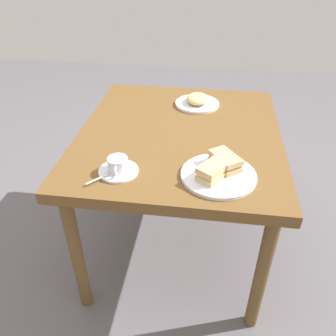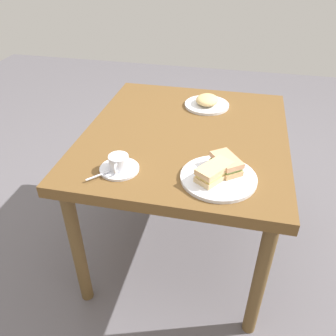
{
  "view_description": "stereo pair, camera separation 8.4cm",
  "coord_description": "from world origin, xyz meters",
  "px_view_note": "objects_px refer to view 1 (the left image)",
  "views": [
    {
      "loc": [
        -1.39,
        -0.13,
        1.49
      ],
      "look_at": [
        -0.34,
        0.01,
        0.75
      ],
      "focal_mm": 36.83,
      "sensor_mm": 36.0,
      "label": 1
    },
    {
      "loc": [
        -1.37,
        -0.22,
        1.49
      ],
      "look_at": [
        -0.34,
        0.01,
        0.75
      ],
      "focal_mm": 36.83,
      "sensor_mm": 36.0,
      "label": 2
    }
  ],
  "objects_px": {
    "sandwich_front": "(215,170)",
    "spoon": "(102,177)",
    "sandwich_plate": "(218,175)",
    "coffee_saucer": "(119,171)",
    "coffee_cup": "(118,164)",
    "dining_table": "(179,146)",
    "side_plate": "(197,104)",
    "sandwich_back": "(225,161)"
  },
  "relations": [
    {
      "from": "sandwich_front",
      "to": "spoon",
      "type": "bearing_deg",
      "value": 98.61
    },
    {
      "from": "sandwich_plate",
      "to": "coffee_saucer",
      "type": "relative_size",
      "value": 1.86
    },
    {
      "from": "coffee_cup",
      "to": "dining_table",
      "type": "bearing_deg",
      "value": -29.06
    },
    {
      "from": "dining_table",
      "to": "side_plate",
      "type": "bearing_deg",
      "value": -11.52
    },
    {
      "from": "sandwich_front",
      "to": "coffee_cup",
      "type": "relative_size",
      "value": 1.56
    },
    {
      "from": "coffee_cup",
      "to": "spoon",
      "type": "bearing_deg",
      "value": 137.29
    },
    {
      "from": "spoon",
      "to": "side_plate",
      "type": "distance_m",
      "value": 0.77
    },
    {
      "from": "sandwich_back",
      "to": "sandwich_front",
      "type": "bearing_deg",
      "value": 149.02
    },
    {
      "from": "sandwich_back",
      "to": "sandwich_plate",
      "type": "bearing_deg",
      "value": 156.41
    },
    {
      "from": "sandwich_back",
      "to": "spoon",
      "type": "height_order",
      "value": "sandwich_back"
    },
    {
      "from": "coffee_cup",
      "to": "side_plate",
      "type": "relative_size",
      "value": 0.44
    },
    {
      "from": "sandwich_plate",
      "to": "sandwich_front",
      "type": "xyz_separation_m",
      "value": [
        -0.01,
        0.02,
        0.03
      ]
    },
    {
      "from": "sandwich_front",
      "to": "side_plate",
      "type": "bearing_deg",
      "value": 9.33
    },
    {
      "from": "dining_table",
      "to": "side_plate",
      "type": "distance_m",
      "value": 0.31
    },
    {
      "from": "coffee_cup",
      "to": "spoon",
      "type": "distance_m",
      "value": 0.08
    },
    {
      "from": "coffee_saucer",
      "to": "dining_table",
      "type": "bearing_deg",
      "value": -29.2
    },
    {
      "from": "side_plate",
      "to": "dining_table",
      "type": "bearing_deg",
      "value": 168.48
    },
    {
      "from": "sandwich_plate",
      "to": "side_plate",
      "type": "bearing_deg",
      "value": 11.0
    },
    {
      "from": "sandwich_back",
      "to": "spoon",
      "type": "distance_m",
      "value": 0.47
    },
    {
      "from": "coffee_saucer",
      "to": "spoon",
      "type": "bearing_deg",
      "value": 138.26
    },
    {
      "from": "sandwich_plate",
      "to": "coffee_saucer",
      "type": "bearing_deg",
      "value": 93.23
    },
    {
      "from": "sandwich_back",
      "to": "side_plate",
      "type": "distance_m",
      "value": 0.59
    },
    {
      "from": "sandwich_plate",
      "to": "coffee_cup",
      "type": "bearing_deg",
      "value": 93.48
    },
    {
      "from": "spoon",
      "to": "coffee_cup",
      "type": "bearing_deg",
      "value": -42.71
    },
    {
      "from": "sandwich_front",
      "to": "coffee_cup",
      "type": "distance_m",
      "value": 0.36
    },
    {
      "from": "dining_table",
      "to": "coffee_saucer",
      "type": "bearing_deg",
      "value": 150.8
    },
    {
      "from": "sandwich_plate",
      "to": "side_plate",
      "type": "distance_m",
      "value": 0.64
    },
    {
      "from": "dining_table",
      "to": "spoon",
      "type": "xyz_separation_m",
      "value": [
        -0.41,
        0.25,
        0.09
      ]
    },
    {
      "from": "coffee_saucer",
      "to": "spoon",
      "type": "xyz_separation_m",
      "value": [
        -0.05,
        0.05,
        0.01
      ]
    },
    {
      "from": "spoon",
      "to": "side_plate",
      "type": "xyz_separation_m",
      "value": [
        0.7,
        -0.31,
        -0.01
      ]
    },
    {
      "from": "sandwich_plate",
      "to": "spoon",
      "type": "bearing_deg",
      "value": 100.1
    },
    {
      "from": "sandwich_back",
      "to": "coffee_saucer",
      "type": "relative_size",
      "value": 0.96
    },
    {
      "from": "coffee_saucer",
      "to": "coffee_cup",
      "type": "relative_size",
      "value": 1.5
    },
    {
      "from": "sandwich_back",
      "to": "side_plate",
      "type": "bearing_deg",
      "value": 13.95
    },
    {
      "from": "sandwich_front",
      "to": "spoon",
      "type": "relative_size",
      "value": 1.95
    },
    {
      "from": "sandwich_front",
      "to": "side_plate",
      "type": "distance_m",
      "value": 0.65
    },
    {
      "from": "sandwich_front",
      "to": "dining_table",
      "type": "bearing_deg",
      "value": 25.54
    },
    {
      "from": "dining_table",
      "to": "sandwich_front",
      "type": "bearing_deg",
      "value": -154.46
    },
    {
      "from": "coffee_cup",
      "to": "sandwich_plate",
      "type": "bearing_deg",
      "value": -86.52
    },
    {
      "from": "sandwich_front",
      "to": "sandwich_back",
      "type": "relative_size",
      "value": 1.08
    },
    {
      "from": "spoon",
      "to": "dining_table",
      "type": "bearing_deg",
      "value": -31.12
    },
    {
      "from": "side_plate",
      "to": "sandwich_back",
      "type": "bearing_deg",
      "value": -166.05
    }
  ]
}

